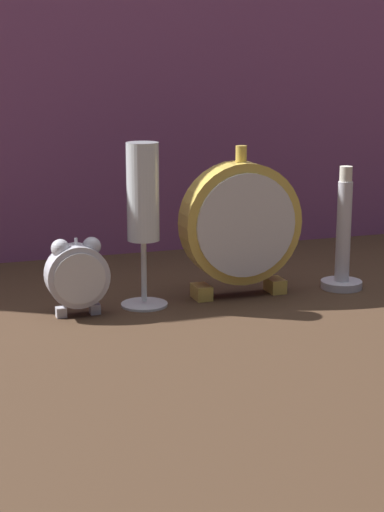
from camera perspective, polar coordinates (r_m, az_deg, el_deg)
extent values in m
plane|color=#422D1E|center=(1.05, 1.43, -3.48)|extent=(4.00, 4.00, 0.00)
cube|color=#8E4C7F|center=(1.31, -3.63, 15.04)|extent=(1.29, 0.01, 0.69)
cube|color=silver|center=(1.02, -8.72, -3.72)|extent=(0.01, 0.01, 0.01)
cube|color=silver|center=(1.03, -6.49, -3.53)|extent=(0.01, 0.01, 0.01)
cylinder|color=silver|center=(1.01, -7.67, -1.30)|extent=(0.07, 0.03, 0.07)
cylinder|color=silver|center=(1.00, -7.48, -1.53)|extent=(0.06, 0.00, 0.06)
sphere|color=silver|center=(1.00, -8.77, 0.50)|extent=(0.02, 0.02, 0.02)
sphere|color=silver|center=(1.01, -6.70, 0.65)|extent=(0.02, 0.02, 0.02)
cylinder|color=silver|center=(1.00, -7.74, 0.82)|extent=(0.00, 0.00, 0.01)
cube|color=gold|center=(1.08, 0.72, -2.40)|extent=(0.02, 0.03, 0.02)
cube|color=gold|center=(1.12, 5.56, -1.94)|extent=(0.02, 0.03, 0.02)
cylinder|color=gold|center=(1.08, 3.24, 2.23)|extent=(0.15, 0.04, 0.15)
cylinder|color=silver|center=(1.06, 3.66, 2.03)|extent=(0.13, 0.00, 0.13)
cylinder|color=gold|center=(1.07, 3.30, 6.82)|extent=(0.01, 0.01, 0.02)
cylinder|color=silver|center=(1.06, -3.20, -3.16)|extent=(0.06, 0.06, 0.01)
cylinder|color=silver|center=(1.05, -3.23, -0.99)|extent=(0.01, 0.01, 0.08)
cylinder|color=white|center=(1.03, -3.30, 4.29)|extent=(0.04, 0.04, 0.12)
cylinder|color=beige|center=(1.03, -3.28, 3.15)|extent=(0.03, 0.03, 0.08)
cylinder|color=silver|center=(1.15, 9.93, -1.88)|extent=(0.05, 0.05, 0.01)
cylinder|color=silver|center=(1.13, 10.07, 1.59)|extent=(0.02, 0.02, 0.13)
cylinder|color=silver|center=(1.12, 10.23, 5.40)|extent=(0.02, 0.02, 0.02)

